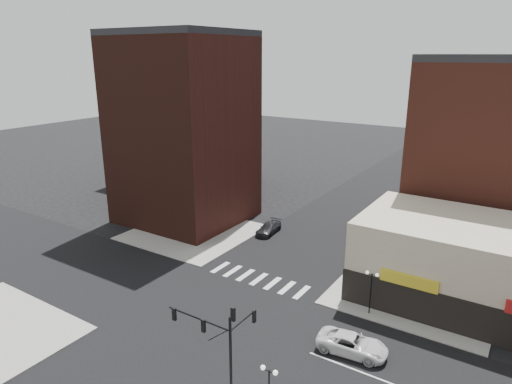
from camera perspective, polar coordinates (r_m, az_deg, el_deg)
The scene contains 14 objects.
ground at distance 43.25m, azimuth -5.60°, elevation -15.10°, with size 240.00×240.00×0.00m, color black.
road_ew at distance 43.25m, azimuth -5.60°, elevation -15.09°, with size 200.00×14.00×0.02m, color black.
road_ns at distance 43.24m, azimuth -5.60°, elevation -15.09°, with size 14.00×200.00×0.02m, color black.
sidewalk_nw at distance 61.52m, azimuth -7.85°, elevation -4.99°, with size 15.00×15.00×0.12m, color gray.
sidewalk_ne at distance 49.38m, azimuth 19.29°, elevation -11.63°, with size 15.00×15.00×0.12m, color gray.
building_nw at distance 63.95m, azimuth -9.05°, elevation 7.41°, with size 16.00×15.00×25.00m, color #3A1A12.
building_nw_low at distance 85.02m, azimuth -8.47°, elevation 5.33°, with size 20.00×18.00×12.00m, color #3A1A12.
building_ne_midrise at distance 59.25m, azimuth 28.15°, elevation 3.36°, with size 18.00×15.00×22.00m, color maroon.
building_ne_row at distance 47.67m, azimuth 27.48°, elevation -9.37°, with size 24.20×12.20×8.00m.
traffic_signal at distance 31.64m, azimuth -4.29°, elevation -17.66°, with size 5.59×3.09×7.77m.
street_lamp_se_a at distance 30.83m, azimuth 1.64°, elevation -22.57°, with size 1.22×0.32×4.16m.
street_lamp_ne at distance 42.84m, azimuth 14.23°, elevation -10.85°, with size 1.22×0.32×4.16m.
white_suv at distance 38.93m, azimuth 11.94°, elevation -18.09°, with size 2.58×5.60×1.56m, color silver.
dark_sedan_north at distance 60.52m, azimuth 1.60°, elevation -4.54°, with size 1.99×4.89×1.42m, color black.
Camera 1 is at (23.22, -28.38, 22.93)m, focal length 32.00 mm.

